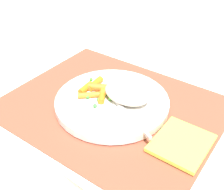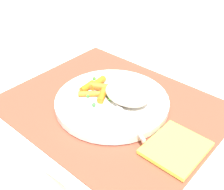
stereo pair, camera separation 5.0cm
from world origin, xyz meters
The scene contains 9 objects.
ground_plane centered at (0.00, 0.00, 0.00)m, with size 2.40×2.40×0.00m, color white.
placemat centered at (0.00, 0.00, 0.00)m, with size 0.46×0.37×0.01m, color #9E4733.
plate centered at (0.00, 0.00, 0.01)m, with size 0.25×0.25×0.02m, color white.
rice_mound centered at (-0.03, -0.02, 0.04)m, with size 0.10×0.07×0.04m, color beige.
carrot_portion centered at (0.04, 0.00, 0.03)m, with size 0.08×0.09×0.02m.
pea_scatter centered at (0.03, 0.00, 0.03)m, with size 0.09×0.09×0.01m.
fork centered at (-0.02, 0.01, 0.03)m, with size 0.19×0.10×0.01m.
wine_glass centered at (-0.11, 0.27, 0.10)m, with size 0.07×0.07×0.14m.
napkin centered at (-0.18, 0.02, 0.01)m, with size 0.10×0.11×0.01m, color #EAE54C.
Camera 1 is at (-0.30, 0.41, 0.40)m, focal length 46.44 mm.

